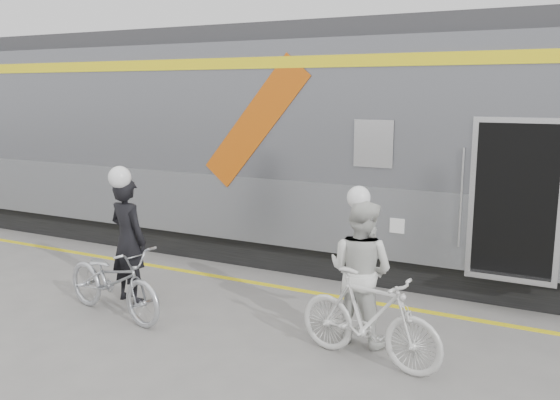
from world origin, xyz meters
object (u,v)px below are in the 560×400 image
Objects in this scene: man at (128,240)px; bicycle_right at (369,318)px; bicycle_left at (113,280)px; woman at (361,271)px.

man is 3.76m from bicycle_right.
man is 1.03× the size of bicycle_right.
man reaches higher than bicycle_left.
woman is (3.22, 0.78, 0.38)m from bicycle_left.
woman reaches higher than bicycle_left.
woman is at bearing 38.94° from bicycle_right.
bicycle_right reaches higher than bicycle_left.
bicycle_right is (3.52, 0.23, 0.03)m from bicycle_left.
man is at bearing 95.37° from bicycle_right.
bicycle_right is at bearing -74.89° from bicycle_left.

